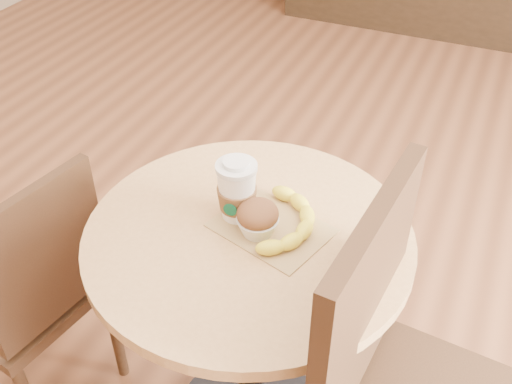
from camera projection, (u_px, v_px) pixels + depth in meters
The scene contains 6 objects.
cafe_table at pixel (249, 296), 1.43m from camera, with size 0.72×0.72×0.75m.
chair_left at pixel (32, 292), 1.56m from camera, with size 0.42×0.42×0.83m.
kraft_bag at pixel (271, 228), 1.31m from camera, with size 0.24×0.18×0.00m, color #A88551.
coffee_cup at pixel (237, 192), 1.30m from camera, with size 0.09×0.09×0.15m.
muffin at pixel (258, 219), 1.27m from camera, with size 0.09×0.09×0.08m.
banana at pixel (287, 222), 1.30m from camera, with size 0.15×0.24×0.03m, color yellow, non-canonical shape.
Camera 1 is at (0.37, -0.95, 1.62)m, focal length 42.00 mm.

